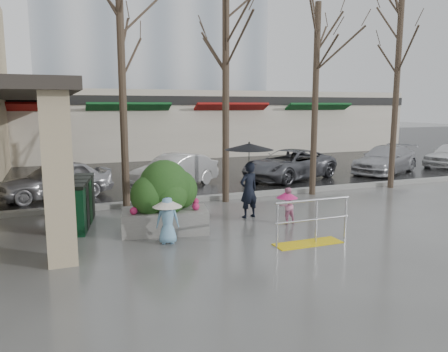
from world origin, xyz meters
TOP-DOWN VIEW (x-y plane):
  - ground at (0.00, 0.00)m, footprint 120.00×120.00m
  - street_asphalt at (0.00, 22.00)m, footprint 120.00×36.00m
  - curb at (0.00, 4.00)m, footprint 120.00×0.30m
  - canopy_slab at (-4.80, 8.00)m, footprint 2.80×18.00m
  - pillar_front at (-3.90, -0.50)m, footprint 0.55×0.55m
  - pillar_back at (-3.90, 6.00)m, footprint 0.55×0.55m
  - storefront_row at (2.00, 17.97)m, footprint 34.00×6.74m
  - handrail at (1.36, -1.20)m, footprint 1.90×0.50m
  - tree_west at (-2.00, 3.60)m, footprint 3.20×3.20m
  - tree_midwest at (1.20, 3.60)m, footprint 3.20×3.20m
  - tree_mideast at (4.50, 3.60)m, footprint 3.20×3.20m
  - tree_east at (8.00, 3.60)m, footprint 3.20×3.20m
  - woman at (1.03, 1.45)m, footprint 1.36×1.36m
  - child_pink at (1.72, 0.52)m, footprint 0.57×0.57m
  - child_blue at (-1.65, -0.01)m, footprint 0.67×0.67m
  - planter at (-1.48, 0.91)m, footprint 2.22×1.41m
  - news_boxes at (-3.38, 2.27)m, footprint 0.92×2.25m
  - car_a at (-3.94, 6.22)m, footprint 3.96×2.44m
  - car_b at (0.33, 6.68)m, footprint 3.94×3.19m
  - car_c at (5.33, 6.71)m, footprint 4.99×3.63m
  - car_d at (10.41, 6.64)m, footprint 4.67×3.52m

SIDE VIEW (x-z plane):
  - ground at x=0.00m, z-range 0.00..0.00m
  - street_asphalt at x=0.00m, z-range 0.00..0.01m
  - curb at x=0.00m, z-range 0.00..0.15m
  - handrail at x=1.36m, z-range -0.14..0.89m
  - child_pink at x=1.72m, z-range 0.08..1.04m
  - news_boxes at x=-3.38m, z-range 0.00..1.23m
  - car_a at x=-3.94m, z-range 0.00..1.26m
  - car_b at x=0.33m, z-range 0.00..1.26m
  - car_c at x=5.33m, z-range 0.00..1.26m
  - car_d at x=10.41m, z-range 0.00..1.26m
  - child_blue at x=-1.65m, z-range 0.12..1.20m
  - planter at x=-1.48m, z-range -0.04..1.76m
  - woman at x=1.03m, z-range 0.32..2.45m
  - pillar_front at x=-3.90m, z-range 0.00..3.50m
  - pillar_back at x=-3.90m, z-range 0.00..3.50m
  - storefront_row at x=2.00m, z-range 0.01..4.01m
  - canopy_slab at x=-4.80m, z-range 3.50..3.75m
  - tree_mideast at x=4.50m, z-range 1.61..8.11m
  - tree_west at x=-2.00m, z-range 1.68..8.48m
  - tree_midwest at x=1.20m, z-range 1.73..8.73m
  - tree_east at x=8.00m, z-range 1.78..8.98m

